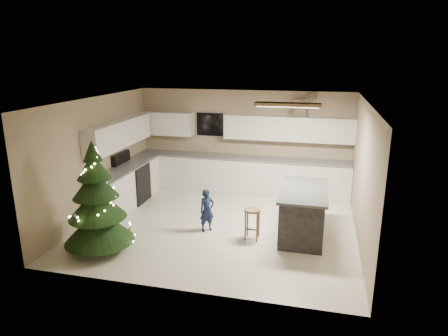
# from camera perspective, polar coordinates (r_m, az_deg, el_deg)

# --- Properties ---
(ground_plane) EXTENTS (5.50, 5.50, 0.00)m
(ground_plane) POSITION_cam_1_polar(r_m,az_deg,el_deg) (8.48, -0.57, -8.13)
(ground_plane) COLOR beige
(room_shell) EXTENTS (5.52, 5.02, 2.61)m
(room_shell) POSITION_cam_1_polar(r_m,az_deg,el_deg) (7.93, -0.44, 3.50)
(room_shell) COLOR tan
(room_shell) RESTS_ON ground_plane
(cabinetry) EXTENTS (5.50, 3.20, 2.00)m
(cabinetry) POSITION_cam_1_polar(r_m,az_deg,el_deg) (9.95, -3.32, 0.14)
(cabinetry) COLOR silver
(cabinetry) RESTS_ON ground_plane
(island) EXTENTS (0.90, 1.70, 0.95)m
(island) POSITION_cam_1_polar(r_m,az_deg,el_deg) (8.00, 11.20, -6.21)
(island) COLOR black
(island) RESTS_ON ground_plane
(bar_stool) EXTENTS (0.32, 0.32, 0.61)m
(bar_stool) POSITION_cam_1_polar(r_m,az_deg,el_deg) (7.72, 4.06, -6.93)
(bar_stool) COLOR brown
(bar_stool) RESTS_ON ground_plane
(christmas_tree) EXTENTS (1.28, 1.24, 2.05)m
(christmas_tree) POSITION_cam_1_polar(r_m,az_deg,el_deg) (7.47, -17.67, -5.30)
(christmas_tree) COLOR #3F2816
(christmas_tree) RESTS_ON ground_plane
(toddler) EXTENTS (0.38, 0.37, 0.88)m
(toddler) POSITION_cam_1_polar(r_m,az_deg,el_deg) (8.06, -2.46, -6.08)
(toddler) COLOR black
(toddler) RESTS_ON ground_plane
(rocking_horse) EXTENTS (0.73, 0.54, 0.58)m
(rocking_horse) POSITION_cam_1_polar(r_m,az_deg,el_deg) (9.91, 11.07, 8.91)
(rocking_horse) COLOR brown
(rocking_horse) RESTS_ON cabinetry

